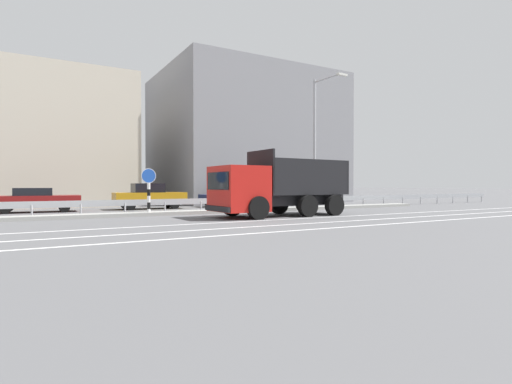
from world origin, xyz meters
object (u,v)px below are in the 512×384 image
at_px(median_road_sign, 149,191).
at_px(church_tower, 246,152).
at_px(parked_car_2, 35,200).
at_px(dump_truck, 266,191).
at_px(parked_car_3, 150,196).
at_px(street_lamp_1, 317,136).
at_px(parked_car_4, 230,197).

bearing_deg(median_road_sign, church_tower, 52.97).
distance_m(median_road_sign, parked_car_2, 7.45).
relative_size(dump_truck, church_tower, 0.55).
distance_m(parked_car_2, parked_car_3, 6.40).
bearing_deg(dump_truck, parked_car_3, 17.90).
bearing_deg(dump_truck, street_lamp_1, -61.96).
xyz_separation_m(median_road_sign, church_tower, (19.91, 26.39, 4.71)).
bearing_deg(church_tower, dump_truck, -116.90).
bearing_deg(parked_car_4, parked_car_3, 89.54).
height_order(dump_truck, parked_car_2, dump_truck).
xyz_separation_m(dump_truck, church_tower, (15.15, 29.88, 4.73)).
bearing_deg(parked_car_3, church_tower, 139.67).
height_order(dump_truck, church_tower, church_tower).
distance_m(street_lamp_1, church_tower, 28.23).
xyz_separation_m(median_road_sign, parked_car_3, (1.52, 5.55, -0.44)).
bearing_deg(parked_car_2, parked_car_4, 92.70).
height_order(median_road_sign, parked_car_4, median_road_sign).
relative_size(median_road_sign, church_tower, 0.18).
relative_size(median_road_sign, parked_car_2, 0.51).
xyz_separation_m(median_road_sign, street_lamp_1, (10.50, -0.19, 3.35)).
distance_m(median_road_sign, street_lamp_1, 11.02).
height_order(dump_truck, parked_car_4, dump_truck).
bearing_deg(parked_car_3, dump_truck, 20.79).
distance_m(parked_car_2, parked_car_4, 12.25).
distance_m(dump_truck, median_road_sign, 5.89).
bearing_deg(parked_car_4, church_tower, -33.44).
bearing_deg(dump_truck, median_road_sign, 51.98).
bearing_deg(parked_car_2, street_lamp_1, 71.50).
bearing_deg(median_road_sign, street_lamp_1, -1.04).
xyz_separation_m(dump_truck, street_lamp_1, (5.74, 3.29, 3.37)).
height_order(parked_car_2, church_tower, church_tower).
distance_m(parked_car_3, parked_car_4, 5.85).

